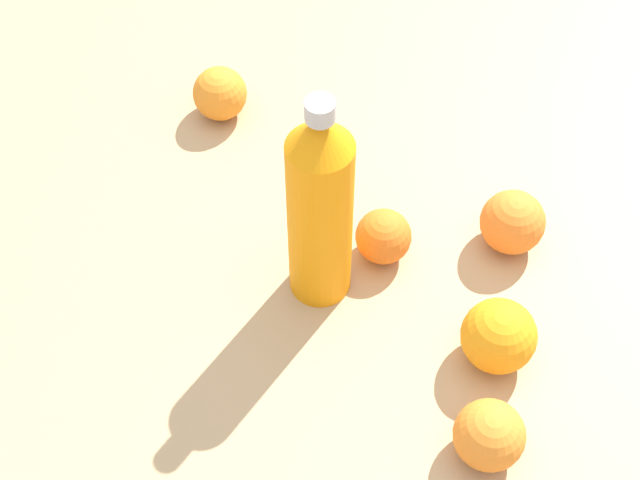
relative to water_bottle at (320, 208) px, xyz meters
The scene contains 7 objects.
ground_plane 0.14m from the water_bottle, 139.70° to the left, with size 2.40×2.40×0.00m, color tan.
water_bottle is the anchor object (origin of this frame).
orange_0 0.13m from the water_bottle, ahead, with size 0.06×0.06×0.06m, color orange.
orange_1 0.25m from the water_bottle, 19.46° to the right, with size 0.07×0.07×0.07m, color orange.
orange_2 0.31m from the water_bottle, 81.50° to the left, with size 0.07×0.07×0.07m, color orange.
orange_3 0.28m from the water_bottle, 85.10° to the right, with size 0.07×0.07×0.07m, color orange.
orange_4 0.23m from the water_bottle, 61.03° to the right, with size 0.08×0.08×0.08m, color orange.
Camera 1 is at (-0.31, -0.52, 0.89)m, focal length 53.64 mm.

